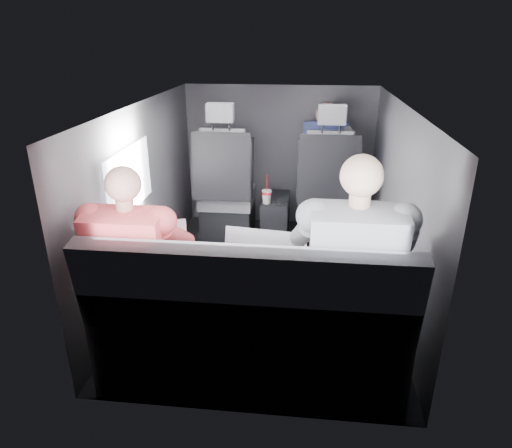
# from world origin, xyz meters

# --- Properties ---
(floor) EXTENTS (2.60, 2.60, 0.00)m
(floor) POSITION_xyz_m (0.00, 0.00, 0.00)
(floor) COLOR black
(floor) RESTS_ON ground
(ceiling) EXTENTS (2.60, 2.60, 0.00)m
(ceiling) POSITION_xyz_m (0.00, 0.00, 1.35)
(ceiling) COLOR #B2B2AD
(ceiling) RESTS_ON panel_back
(panel_left) EXTENTS (0.02, 2.60, 1.35)m
(panel_left) POSITION_xyz_m (-0.90, 0.00, 0.68)
(panel_left) COLOR #56565B
(panel_left) RESTS_ON floor
(panel_right) EXTENTS (0.02, 2.60, 1.35)m
(panel_right) POSITION_xyz_m (0.90, 0.00, 0.68)
(panel_right) COLOR #56565B
(panel_right) RESTS_ON floor
(panel_front) EXTENTS (1.80, 0.02, 1.35)m
(panel_front) POSITION_xyz_m (0.00, 1.30, 0.68)
(panel_front) COLOR #56565B
(panel_front) RESTS_ON floor
(panel_back) EXTENTS (1.80, 0.02, 1.35)m
(panel_back) POSITION_xyz_m (0.00, -1.30, 0.68)
(panel_back) COLOR #56565B
(panel_back) RESTS_ON floor
(side_window) EXTENTS (0.02, 0.75, 0.42)m
(side_window) POSITION_xyz_m (-0.88, -0.30, 0.90)
(side_window) COLOR white
(side_window) RESTS_ON panel_left
(seatbelt) EXTENTS (0.35, 0.11, 0.59)m
(seatbelt) POSITION_xyz_m (0.45, 0.67, 0.80)
(seatbelt) COLOR black
(seatbelt) RESTS_ON front_seat_right
(front_seat_left) EXTENTS (0.52, 0.58, 1.26)m
(front_seat_left) POSITION_xyz_m (-0.45, 0.84, 0.40)
(front_seat_left) COLOR black
(front_seat_left) RESTS_ON floor
(front_seat_right) EXTENTS (0.52, 0.58, 1.26)m
(front_seat_right) POSITION_xyz_m (0.45, 0.84, 0.40)
(front_seat_right) COLOR black
(front_seat_right) RESTS_ON floor
(center_console) EXTENTS (0.24, 0.48, 0.41)m
(center_console) POSITION_xyz_m (0.00, 0.88, 0.20)
(center_console) COLOR black
(center_console) RESTS_ON floor
(rear_bench) EXTENTS (1.60, 0.57, 0.92)m
(rear_bench) POSITION_xyz_m (0.00, -1.06, 0.31)
(rear_bench) COLOR slate
(rear_bench) RESTS_ON floor
(soda_cup) EXTENTS (0.09, 0.09, 0.26)m
(soda_cup) POSITION_xyz_m (-0.07, 0.72, 0.47)
(soda_cup) COLOR white
(soda_cup) RESTS_ON center_console
(laptop_white) EXTENTS (0.41, 0.43, 0.26)m
(laptop_white) POSITION_xyz_m (-0.54, -0.76, 0.64)
(laptop_white) COLOR silver
(laptop_white) RESTS_ON passenger_rear_left
(laptop_silver) EXTENTS (0.41, 0.38, 0.27)m
(laptop_silver) POSITION_xyz_m (0.03, -0.82, 0.64)
(laptop_silver) COLOR silver
(laptop_silver) RESTS_ON rear_bench
(laptop_black) EXTENTS (0.37, 0.34, 0.24)m
(laptop_black) POSITION_xyz_m (0.45, -0.76, 0.63)
(laptop_black) COLOR black
(laptop_black) RESTS_ON passenger_rear_right
(passenger_rear_left) EXTENTS (0.49, 0.61, 1.21)m
(passenger_rear_left) POSITION_xyz_m (-0.60, -0.97, 0.62)
(passenger_rear_left) COLOR #39393E
(passenger_rear_left) RESTS_ON rear_bench
(passenger_rear_right) EXTENTS (0.55, 0.66, 1.30)m
(passenger_rear_right) POSITION_xyz_m (0.51, -0.97, 0.66)
(passenger_rear_right) COLOR navy
(passenger_rear_right) RESTS_ON rear_bench
(passenger_front_right) EXTENTS (0.40, 0.40, 0.79)m
(passenger_front_right) POSITION_xyz_m (0.43, 1.10, 0.75)
(passenger_front_right) COLOR navy
(passenger_front_right) RESTS_ON front_seat_right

